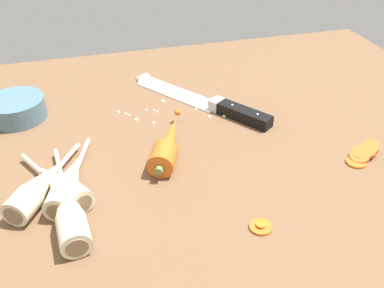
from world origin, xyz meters
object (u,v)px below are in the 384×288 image
parsnip_front (37,188)px  prep_bowl (15,108)px  parsnip_mid_left (68,208)px  carrot_slice_stack (362,154)px  carrot_slice_stray_near (261,226)px  parsnip_back (69,183)px  parsnip_mid_right (61,185)px  chefs_knife (193,98)px  whole_carrot (168,143)px

parsnip_front → prep_bowl: bearing=99.9°
parsnip_mid_left → carrot_slice_stack: size_ratio=3.53×
parsnip_front → carrot_slice_stack: 51.28cm
parsnip_front → carrot_slice_stray_near: 32.04cm
parsnip_mid_left → prep_bowl: 31.91cm
parsnip_front → parsnip_back: 4.35cm
parsnip_front → carrot_slice_stray_near: parsnip_front is taller
carrot_slice_stray_near → parsnip_front: bearing=153.8°
parsnip_front → parsnip_back: bearing=0.3°
parsnip_mid_right → carrot_slice_stack: bearing=-4.4°
chefs_knife → whole_carrot: 19.29cm
chefs_knife → carrot_slice_stray_near: chefs_knife is taller
parsnip_back → prep_bowl: bearing=109.1°
parsnip_mid_right → carrot_slice_stray_near: bearing=-28.7°
parsnip_mid_right → carrot_slice_stray_near: 29.09cm
parsnip_mid_left → carrot_slice_stack: parsnip_mid_left is taller
whole_carrot → parsnip_back: size_ratio=0.93×
carrot_slice_stray_near → prep_bowl: prep_bowl is taller
whole_carrot → parsnip_front: whole_carrot is taller
parsnip_mid_left → prep_bowl: bearing=105.4°
parsnip_front → parsnip_mid_left: (4.10, -5.47, -0.00)cm
whole_carrot → parsnip_mid_right: whole_carrot is taller
prep_bowl → carrot_slice_stray_near: bearing=-50.0°
whole_carrot → carrot_slice_stray_near: size_ratio=5.63×
chefs_knife → carrot_slice_stack: 34.26cm
chefs_knife → parsnip_front: 37.63cm
whole_carrot → prep_bowl: whole_carrot is taller
carrot_slice_stack → carrot_slice_stray_near: carrot_slice_stack is taller
chefs_knife → parsnip_mid_right: (-26.55, -23.15, 1.33)cm
parsnip_front → carrot_slice_stack: bearing=-4.3°
parsnip_mid_right → carrot_slice_stray_near: size_ratio=5.33×
chefs_knife → parsnip_mid_right: 35.25cm
parsnip_front → parsnip_mid_left: size_ratio=0.72×
parsnip_front → carrot_slice_stray_near: size_ratio=5.45×
chefs_knife → parsnip_front: bearing=-142.4°
whole_carrot → carrot_slice_stray_near: 21.85cm
parsnip_mid_right → parsnip_back: same height
prep_bowl → chefs_knife: bearing=-3.9°
parsnip_front → carrot_slice_stack: parsnip_front is taller
chefs_knife → whole_carrot: whole_carrot is taller
parsnip_front → chefs_knife: bearing=37.6°
whole_carrot → parsnip_mid_right: size_ratio=1.06×
parsnip_front → parsnip_mid_right: (3.24, -0.18, 0.00)cm
parsnip_mid_right → parsnip_front: bearing=176.8°
carrot_slice_stray_near → parsnip_mid_left: bearing=160.6°
whole_carrot → carrot_slice_stray_near: whole_carrot is taller
carrot_slice_stack → carrot_slice_stray_near: size_ratio=2.15×
parsnip_front → parsnip_mid_right: 3.24cm
parsnip_mid_right → parsnip_back: (1.11, 0.20, -0.00)cm
chefs_knife → carrot_slice_stray_near: (-1.08, -37.11, -0.29)cm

